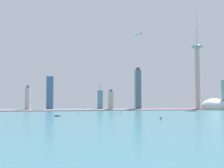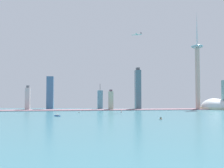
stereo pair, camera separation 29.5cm
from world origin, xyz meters
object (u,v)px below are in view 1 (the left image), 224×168
Objects in this scene: channel_buoy_1 at (160,111)px; channel_buoy_2 at (211,115)px; skyscraper_3 at (111,100)px; boat_1 at (57,116)px; skyscraper_5 at (100,100)px; skyscraper_6 at (50,93)px; channel_buoy_0 at (103,114)px; stadium_dome at (215,107)px; skyscraper_2 at (28,98)px; skyscraper_1 at (138,89)px; observation_tower at (197,65)px; boat_2 at (121,112)px; skyscraper_0 at (204,100)px; airplane at (137,35)px; boat_3 at (79,112)px; boat_0 at (161,119)px.

channel_buoy_2 is at bearing -60.33° from channel_buoy_1.
boat_1 is at bearing -122.84° from skyscraper_3.
skyscraper_5 is 191.51m from skyscraper_6.
stadium_dome is at bearing 23.04° from channel_buoy_0.
skyscraper_2 is 51.61× the size of channel_buoy_0.
skyscraper_1 is at bearing 55.78° from channel_buoy_0.
observation_tower is 385.12m from boat_2.
stadium_dome is 1.62× the size of skyscraper_0.
skyscraper_5 is 279.71m from airplane.
boat_1 is (-563.52, -246.51, -6.10)m from stadium_dome.
skyscraper_3 is at bearing -16.50° from skyscraper_6.
airplane is at bearing -119.96° from boat_2.
skyscraper_3 reaches higher than skyscraper_0.
skyscraper_1 is 167.21m from channel_buoy_1.
observation_tower is 394.22m from skyscraper_5.
stadium_dome is 435.46m from skyscraper_5.
skyscraper_0 is at bearing 1.67° from skyscraper_6.
airplane is (-30.75, -113.93, 181.39)m from skyscraper_1.
skyscraper_6 is 250.46m from boat_3.
boat_3 reaches higher than channel_buoy_2.
skyscraper_3 is at bearing 177.92° from stadium_dome.
skyscraper_2 is at bearing 50.34° from boat_0.
skyscraper_1 reaches higher than stadium_dome.
skyscraper_1 is 9.96× the size of boat_1.
skyscraper_1 is at bearing 171.79° from stadium_dome.
channel_buoy_0 is at bearing -93.03° from skyscraper_5.
airplane is at bearing -162.54° from observation_tower.
skyscraper_6 is (-556.83, 72.61, -104.42)m from observation_tower.
skyscraper_5 is 8.30× the size of boat_0.
skyscraper_5 is 12.99× the size of boat_2.
observation_tower is 5.11× the size of skyscraper_3.
boat_1 is 345.50m from channel_buoy_1.
stadium_dome is at bearing -7.42° from skyscraper_6.
skyscraper_5 is 246.34m from channel_buoy_0.
skyscraper_5 reaches higher than boat_3.
observation_tower is 170.67m from stadium_dome.
boat_2 is at bearing -28.28° from skyscraper_2.
skyscraper_1 is 216.40m from airplane.
skyscraper_5 is at bearing -22.71° from airplane.
skyscraper_3 is 33.32× the size of channel_buoy_2.
skyscraper_6 is (-629.19, -18.30, 30.51)m from skyscraper_0.
skyscraper_0 is at bearing -126.77° from airplane.
boat_0 is 1.76× the size of boat_3.
skyscraper_6 reaches higher than boat_0.
channel_buoy_1 is (-259.43, -201.93, -30.36)m from skyscraper_0.
observation_tower reaches higher than boat_0.
boat_1 is (-230.40, 110.96, 0.16)m from boat_0.
skyscraper_3 reaches higher than stadium_dome.
skyscraper_3 is at bearing 17.50° from boat_0.
boat_3 is 0.20× the size of airplane.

